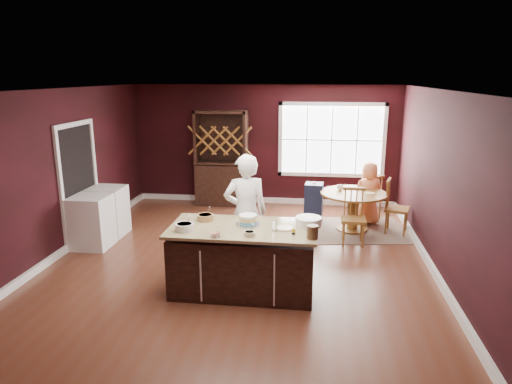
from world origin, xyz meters
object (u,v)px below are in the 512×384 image
chair_east (397,206)px  hutch (222,158)px  chair_south (354,217)px  dryer (108,211)px  baker (246,213)px  seated_woman (368,193)px  dining_table (353,203)px  layer_cake (248,220)px  kitchen_island (243,260)px  chair_north (370,196)px  washer (91,222)px  high_chair (314,203)px  toddler (314,184)px

chair_east → hutch: size_ratio=0.49×
chair_south → dryer: 4.49m
baker → seated_woman: bearing=-147.5°
dining_table → dryer: dryer is taller
seated_woman → layer_cake: bearing=45.4°
chair_east → seated_woman: seated_woman is taller
dining_table → hutch: size_ratio=0.59×
layer_cake → hutch: size_ratio=0.16×
dining_table → hutch: (-2.84, 1.47, 0.54)m
kitchen_island → chair_north: 4.10m
kitchen_island → chair_south: chair_south is taller
chair_east → baker: bearing=143.8°
washer → kitchen_island: bearing=-24.1°
seated_woman → hutch: 3.36m
layer_cake → chair_north: 4.01m
kitchen_island → chair_east: bearing=47.3°
kitchen_island → chair_north: chair_north is taller
dining_table → washer: 4.77m
kitchen_island → high_chair: 3.20m
chair_south → high_chair: size_ratio=1.16×
kitchen_island → washer: kitchen_island is taller
layer_cake → seated_woman: 3.67m
high_chair → dryer: size_ratio=0.95×
toddler → washer: bearing=-154.3°
dining_table → seated_woman: 0.56m
layer_cake → chair_south: bearing=49.9°
chair_east → chair_south: size_ratio=1.04×
washer → toddler: bearing=25.7°
chair_north → high_chair: size_ratio=1.11×
layer_cake → hutch: (-1.21, 4.11, 0.08)m
hutch → high_chair: bearing=-28.9°
chair_east → dryer: 5.40m
seated_woman → high_chair: seated_woman is taller
seated_woman → toddler: size_ratio=4.83×
chair_north → toddler: 1.27m
dining_table → toddler: bearing=155.0°
chair_east → chair_north: 0.94m
kitchen_island → chair_east: size_ratio=1.91×
dining_table → baker: bearing=-130.5°
high_chair → washer: size_ratio=0.95×
chair_east → washer: chair_east is taller
chair_south → seated_woman: 1.27m
toddler → kitchen_island: bearing=-106.7°
toddler → chair_south: bearing=-57.7°
chair_east → seated_woman: bearing=59.9°
chair_north → hutch: hutch is taller
chair_south → chair_north: bearing=75.0°
kitchen_island → high_chair: bearing=73.1°
baker → chair_east: 3.27m
toddler → dryer: (-3.79, -1.18, -0.36)m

